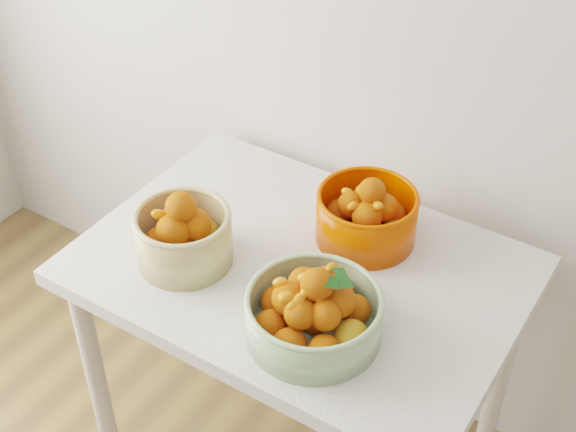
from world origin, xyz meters
name	(u,v)px	position (x,y,z in m)	size (l,w,h in m)	color
table	(300,294)	(-0.44, 1.60, 0.65)	(1.00, 0.70, 0.75)	silver
bowl_cream	(183,235)	(-0.67, 1.47, 0.82)	(0.27, 0.27, 0.19)	tan
bowl_green	(314,312)	(-0.30, 1.43, 0.81)	(0.29, 0.29, 0.18)	#96BB88
bowl_orange	(367,215)	(-0.36, 1.76, 0.82)	(0.29, 0.29, 0.17)	#E73800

